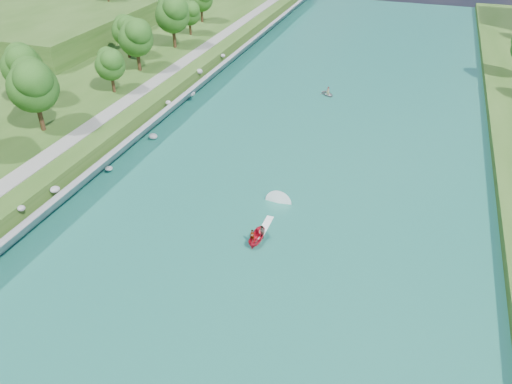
% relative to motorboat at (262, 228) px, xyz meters
% --- Properties ---
extents(ground, '(260.00, 260.00, 0.00)m').
position_rel_motorboat_xyz_m(ground, '(-0.15, -4.55, -0.70)').
color(ground, '#2D5119').
rests_on(ground, ground).
extents(river_water, '(55.00, 240.00, 0.10)m').
position_rel_motorboat_xyz_m(river_water, '(-0.15, 15.45, -0.65)').
color(river_water, '#196059').
rests_on(river_water, ground).
extents(berm_west, '(45.00, 240.00, 3.50)m').
position_rel_motorboat_xyz_m(berm_west, '(-50.15, 15.45, 1.05)').
color(berm_west, '#2D5119').
rests_on(berm_west, ground).
extents(riprap_bank, '(4.12, 236.00, 4.05)m').
position_rel_motorboat_xyz_m(riprap_bank, '(-26.00, 14.91, 1.10)').
color(riprap_bank, slate).
rests_on(riprap_bank, ground).
extents(riverside_path, '(3.00, 200.00, 0.10)m').
position_rel_motorboat_xyz_m(riverside_path, '(-32.65, 15.45, 2.85)').
color(riverside_path, gray).
rests_on(riverside_path, berm_west).
extents(motorboat, '(3.60, 18.64, 2.09)m').
position_rel_motorboat_xyz_m(motorboat, '(0.00, 0.00, 0.00)').
color(motorboat, red).
rests_on(motorboat, river_water).
extents(raft, '(3.89, 3.88, 1.72)m').
position_rel_motorboat_xyz_m(raft, '(-1.78, 46.09, -0.21)').
color(raft, gray).
rests_on(raft, river_water).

